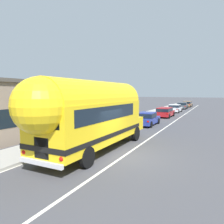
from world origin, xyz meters
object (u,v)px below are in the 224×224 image
car_lead (147,118)px  car_third (175,108)px  car_fifth (188,104)px  painted_bus (91,113)px  car_second (165,112)px  car_fourth (182,105)px

car_lead → car_third: (0.03, 16.45, 0.01)m
car_lead → car_fifth: same height
painted_bus → car_second: painted_bus is taller
painted_bus → car_lead: size_ratio=2.47×
car_second → car_fifth: (0.20, 23.86, 0.01)m
painted_bus → car_second: size_ratio=2.37×
painted_bus → car_lead: bearing=90.8°
painted_bus → car_fourth: 36.50m
car_fourth → car_second: bearing=-89.8°
car_lead → car_fourth: (0.06, 25.13, 0.01)m
car_third → car_fourth: 8.67m
car_third → car_lead: bearing=-90.1°
painted_bus → car_second: bearing=90.1°
car_third → car_fifth: 15.60m
car_second → car_lead: bearing=-90.8°
car_second → car_fifth: 23.86m
car_lead → car_third: bearing=89.9°
car_lead → car_fourth: bearing=89.9°
painted_bus → car_fourth: painted_bus is taller
car_lead → car_fourth: same height
car_lead → car_second: (0.11, 8.20, 0.06)m
car_lead → car_third: size_ratio=0.97×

